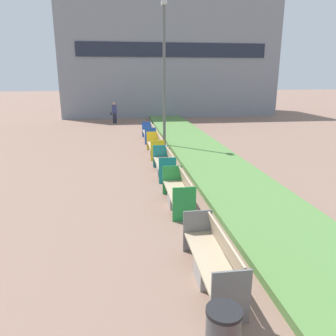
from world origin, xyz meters
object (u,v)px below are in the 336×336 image
bench_teal_frame (165,165)px  bench_blue_frame (149,134)px  street_lamp_post (164,71)px  bench_yellow_frame (156,147)px  pedestrian_walking (114,113)px  bench_grey_frame (213,263)px  bench_green_frame (179,194)px

bench_teal_frame → bench_blue_frame: size_ratio=0.90×
street_lamp_post → bench_yellow_frame: bearing=-112.1°
bench_yellow_frame → pedestrian_walking: (-2.17, 11.49, 0.47)m
bench_teal_frame → pedestrian_walking: size_ratio=1.32×
bench_teal_frame → bench_blue_frame: bearing=90.0°
bench_grey_frame → pedestrian_walking: pedestrian_walking is taller
bench_yellow_frame → pedestrian_walking: size_ratio=1.44×
bench_yellow_frame → street_lamp_post: 3.92m
bench_blue_frame → street_lamp_post: street_lamp_post is taller
bench_teal_frame → bench_yellow_frame: same height
pedestrian_walking → bench_teal_frame: bearing=-81.7°
bench_green_frame → bench_blue_frame: size_ratio=0.88×
bench_grey_frame → street_lamp_post: bearing=87.0°
bench_blue_frame → street_lamp_post: 4.27m
bench_grey_frame → bench_blue_frame: 14.01m
bench_green_frame → bench_yellow_frame: 6.54m
bench_yellow_frame → pedestrian_walking: pedestrian_walking is taller
bench_teal_frame → bench_blue_frame: 7.08m
bench_teal_frame → bench_yellow_frame: (0.00, 3.33, 0.01)m
bench_grey_frame → bench_blue_frame: (0.00, 14.01, 0.00)m
bench_blue_frame → pedestrian_walking: pedestrian_walking is taller
bench_teal_frame → bench_green_frame: bearing=-90.0°
bench_grey_frame → bench_teal_frame: size_ratio=1.04×
bench_blue_frame → bench_teal_frame: bearing=-90.0°
bench_teal_frame → bench_yellow_frame: 3.33m
street_lamp_post → bench_green_frame: bearing=-94.3°
bench_yellow_frame → bench_teal_frame: bearing=-90.0°
bench_teal_frame → bench_yellow_frame: size_ratio=0.92×
bench_green_frame → bench_yellow_frame: size_ratio=0.89×
street_lamp_post → pedestrian_walking: street_lamp_post is taller
pedestrian_walking → street_lamp_post: bearing=-74.4°
bench_yellow_frame → pedestrian_walking: bearing=100.7°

